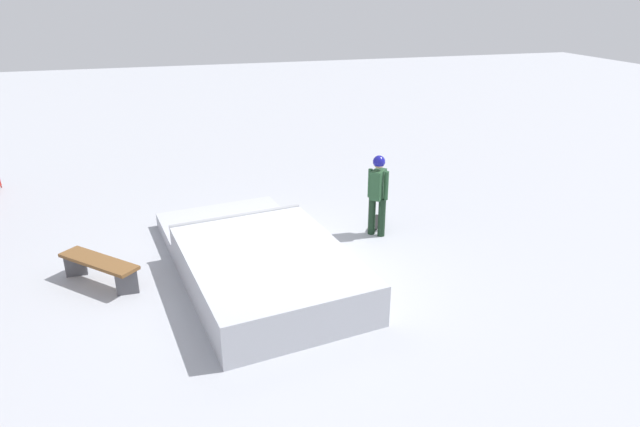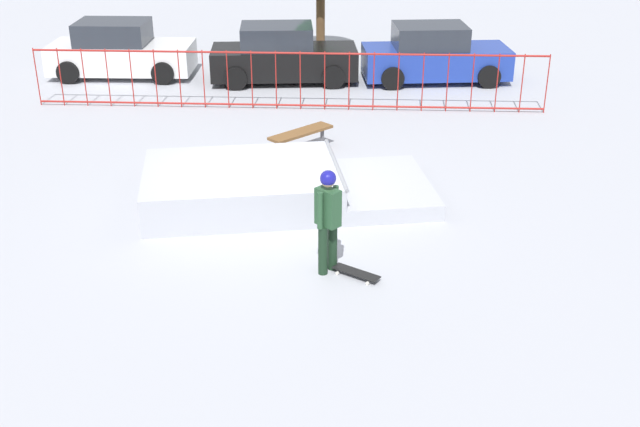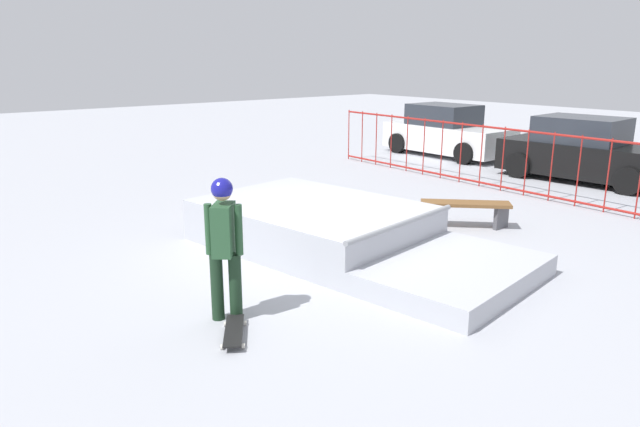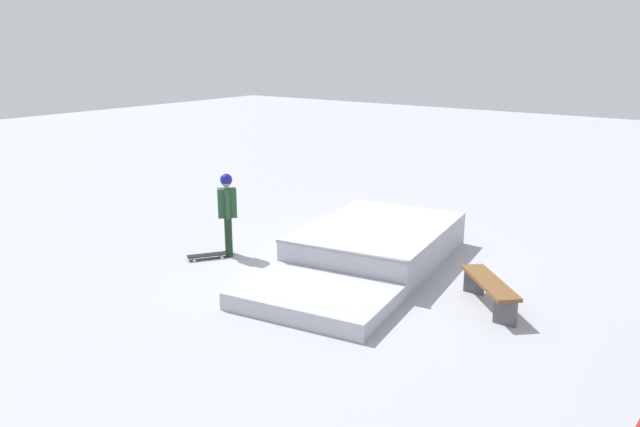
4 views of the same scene
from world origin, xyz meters
The scene contains 8 objects.
ground_plane centered at (0.00, 0.00, 0.00)m, with size 60.00×60.00×0.00m, color #A8AAB2.
skate_ramp centered at (-0.11, 0.27, 0.32)m, with size 5.72×3.36×0.74m.
skater centered at (1.06, -2.41, 1.01)m, with size 0.43×0.42×1.73m.
skateboard centered at (1.51, -2.59, 0.08)m, with size 0.77×0.61×0.09m.
perimeter_fence centered at (0.00, 6.11, 0.77)m, with size 13.01×0.52×1.50m.
park_bench centered at (0.43, 2.98, 0.36)m, with size 1.42×1.40×0.48m.
parked_car_white centered at (-5.05, 9.23, 0.72)m, with size 4.13×1.97×1.60m.
parked_car_black centered at (-0.30, 8.76, 0.72)m, with size 4.20×2.12×1.60m.
Camera 3 is at (6.73, -5.62, 3.03)m, focal length 32.71 mm.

